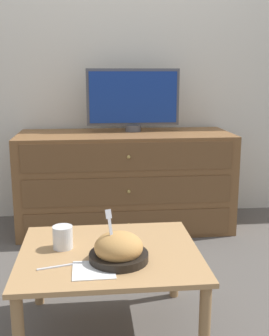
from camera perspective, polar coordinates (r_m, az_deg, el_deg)
ground_plane at (r=3.45m, az=-2.06°, el=-6.05°), size 12.00×12.00×0.00m
wall_back at (r=3.29m, az=-2.28°, el=16.05°), size 12.00×0.05×2.60m
dresser at (r=3.05m, az=-1.27°, el=-1.73°), size 1.50×0.58×0.69m
tv at (r=3.05m, az=-0.20°, el=9.40°), size 0.67×0.11×0.45m
coffee_table at (r=1.81m, az=-3.39°, el=-12.73°), size 0.75×0.64×0.38m
takeout_bowl at (r=1.69m, az=-2.16°, el=-11.01°), size 0.23×0.23×0.21m
drink_cup at (r=1.83m, az=-9.68°, el=-9.40°), size 0.08×0.08×0.10m
napkin at (r=1.63m, az=-5.54°, el=-13.58°), size 0.16×0.16×0.00m
knife at (r=1.68m, az=-9.97°, el=-12.95°), size 0.18×0.06×0.01m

